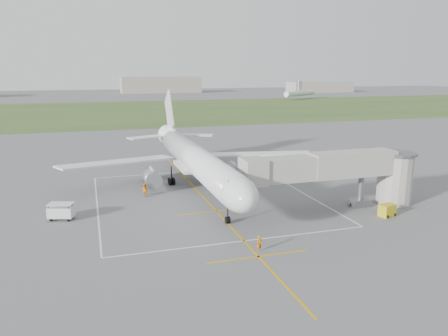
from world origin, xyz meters
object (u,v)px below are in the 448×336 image
object	(u,v)px
ramp_worker_nose	(259,243)
ramp_worker_wing	(145,190)
airliner	(196,160)
gpu_unit	(387,210)
jet_bridge	(346,171)
baggage_cart	(61,211)

from	to	relation	value
ramp_worker_nose	ramp_worker_wing	bearing A→B (deg)	86.24
airliner	gpu_unit	xyz separation A→B (m)	(18.89, -18.48, -3.69)
jet_bridge	gpu_unit	world-z (taller)	jet_bridge
ramp_worker_nose	baggage_cart	bearing A→B (deg)	116.73
jet_bridge	baggage_cart	distance (m)	34.51
gpu_unit	baggage_cart	xyz separation A→B (m)	(-36.96, 10.19, 0.29)
jet_bridge	baggage_cart	xyz separation A→B (m)	(-33.79, 5.96, -3.75)
jet_bridge	ramp_worker_wing	distance (m)	26.86
airliner	ramp_worker_wing	distance (m)	8.44
baggage_cart	ramp_worker_nose	distance (m)	24.09
airliner	gpu_unit	distance (m)	26.68
jet_bridge	baggage_cart	size ratio (longest dim) A/B	7.37
gpu_unit	ramp_worker_wing	bearing A→B (deg)	131.00
ramp_worker_wing	ramp_worker_nose	bearing A→B (deg)	148.16
gpu_unit	ramp_worker_wing	xyz separation A→B (m)	(-26.46, 17.05, 0.22)
airliner	gpu_unit	world-z (taller)	airliner
airliner	jet_bridge	bearing A→B (deg)	-42.19
baggage_cart	ramp_worker_wing	xyz separation A→B (m)	(10.50, 6.86, -0.07)
airliner	ramp_worker_nose	bearing A→B (deg)	-88.67
jet_bridge	gpu_unit	distance (m)	6.65
gpu_unit	baggage_cart	size ratio (longest dim) A/B	0.69
gpu_unit	ramp_worker_nose	world-z (taller)	ramp_worker_nose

